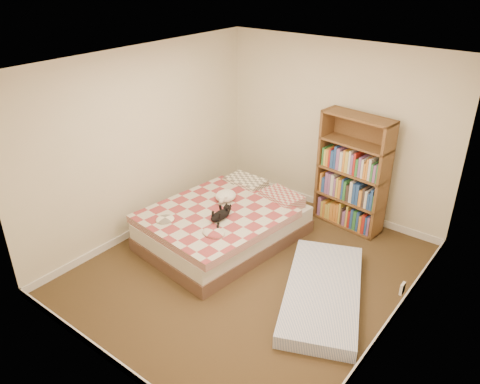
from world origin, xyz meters
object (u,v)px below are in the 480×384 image
Objects in this scene: floor_mattress at (323,292)px; bed at (226,223)px; black_cat at (222,214)px; bookshelf at (351,187)px; white_dog at (226,196)px.

bed is at bearing 147.07° from floor_mattress.
black_cat reaches higher than floor_mattress.
bed is 1.24× the size of floor_mattress.
bed is at bearing 109.73° from black_cat.
bookshelf is at bearing 48.77° from black_cat.
white_dog is at bearing 112.77° from black_cat.
white_dog is at bearing 134.81° from bed.
bed reaches higher than floor_mattress.
bookshelf is at bearing 58.37° from bed.
bed is 1.36× the size of bookshelf.
black_cat is at bearing -31.58° from white_dog.
bookshelf is 1.83m from floor_mattress.
bed is 0.41m from black_cat.
bed is at bearing -121.15° from bookshelf.
black_cat is at bearing -113.27° from bookshelf.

